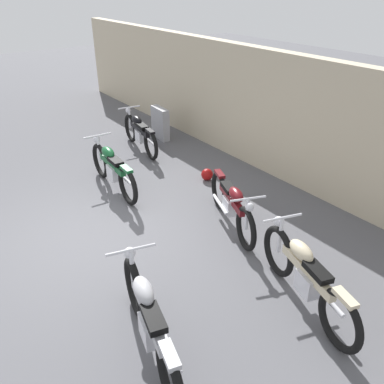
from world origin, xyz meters
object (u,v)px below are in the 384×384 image
Objects in this scene: stone_marker at (160,123)px; motorcycle_green at (113,168)px; motorcycle_maroon at (232,204)px; helmet at (207,174)px; motorcycle_cream at (306,276)px; motorcycle_silver at (149,320)px; motorcycle_black at (140,133)px.

stone_marker is 0.39× the size of motorcycle_green.
helmet is at bearing 176.07° from motorcycle_maroon.
motorcycle_cream reaches higher than stone_marker.
motorcycle_maroon is 2.90m from motorcycle_silver.
motorcycle_maroon is at bearing 3.75° from motorcycle_cream.
motorcycle_black is (-6.03, 0.94, -0.01)m from motorcycle_cream.
motorcycle_green is at bearing -136.66° from motorcycle_maroon.
motorcycle_silver is at bearing 162.67° from motorcycle_green.
motorcycle_black is (-5.50, 2.98, -0.03)m from motorcycle_silver.
motorcycle_green reaches higher than stone_marker.
stone_marker is at bearing -175.66° from motorcycle_maroon.
motorcycle_green is 4.22m from motorcycle_silver.
motorcycle_black is at bearing -165.75° from motorcycle_maroon.
helmet is at bearing -1.79° from motorcycle_cream.
motorcycle_silver is at bearing 92.39° from motorcycle_cream.
motorcycle_black is (-4.03, 0.47, 0.01)m from motorcycle_maroon.
motorcycle_green is 2.69m from motorcycle_maroon.
motorcycle_silver is at bearing -32.97° from stone_marker.
helmet is 0.12× the size of motorcycle_black.
motorcycle_cream is at bearing -90.17° from motorcycle_silver.
motorcycle_black is at bearing -172.57° from helmet.
motorcycle_black reaches higher than helmet.
motorcycle_green is at bearing 24.06° from motorcycle_cream.
motorcycle_cream is at bearing -18.70° from helmet.
motorcycle_green is (1.94, -2.34, 0.05)m from stone_marker.
motorcycle_silver is (3.14, -3.28, 0.35)m from helmet.
motorcycle_green reaches higher than motorcycle_cream.
motorcycle_silver is (-0.53, -2.04, 0.01)m from motorcycle_cream.
motorcycle_silver is at bearing -38.79° from motorcycle_maroon.
helmet is (2.75, -0.54, -0.29)m from stone_marker.
motorcycle_cream is at bearing -169.70° from motorcycle_green.
motorcycle_green reaches higher than helmet.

